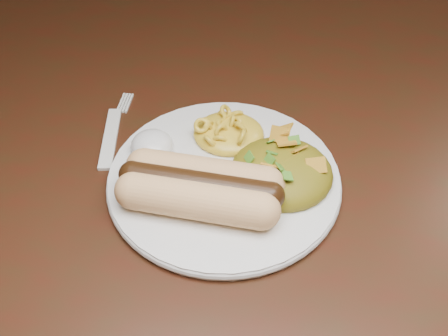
# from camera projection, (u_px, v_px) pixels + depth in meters

# --- Properties ---
(table) EXTENTS (1.60, 0.90, 0.75)m
(table) POSITION_uv_depth(u_px,v_px,m) (300.00, 142.00, 0.73)
(table) COLOR #38120B
(table) RESTS_ON floor
(plate) EXTENTS (0.28, 0.28, 0.01)m
(plate) POSITION_uv_depth(u_px,v_px,m) (224.00, 179.00, 0.55)
(plate) COLOR white
(plate) RESTS_ON table
(hotdog) EXTENTS (0.14, 0.08, 0.04)m
(hotdog) POSITION_uv_depth(u_px,v_px,m) (200.00, 187.00, 0.50)
(hotdog) COLOR #FDCF8E
(hotdog) RESTS_ON plate
(mac_and_cheese) EXTENTS (0.10, 0.09, 0.03)m
(mac_and_cheese) POSITION_uv_depth(u_px,v_px,m) (229.00, 126.00, 0.57)
(mac_and_cheese) COLOR yellow
(mac_and_cheese) RESTS_ON plate
(sour_cream) EXTENTS (0.06, 0.06, 0.03)m
(sour_cream) POSITION_uv_depth(u_px,v_px,m) (151.00, 142.00, 0.56)
(sour_cream) COLOR white
(sour_cream) RESTS_ON plate
(taco_salad) EXTENTS (0.11, 0.10, 0.05)m
(taco_salad) POSITION_uv_depth(u_px,v_px,m) (282.00, 165.00, 0.53)
(taco_salad) COLOR #9C5D11
(taco_salad) RESTS_ON plate
(fork) EXTENTS (0.05, 0.16, 0.00)m
(fork) POSITION_uv_depth(u_px,v_px,m) (110.00, 138.00, 0.60)
(fork) COLOR silver
(fork) RESTS_ON table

